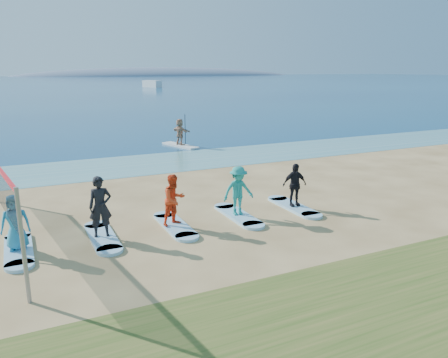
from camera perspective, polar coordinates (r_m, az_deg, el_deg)
name	(u,v)px	position (r m, az deg, el deg)	size (l,w,h in m)	color
ground	(250,229)	(13.45, 3.44, -6.47)	(600.00, 600.00, 0.00)	tan
shallow_water	(152,163)	(22.84, -9.41, 2.05)	(600.00, 600.00, 0.00)	teal
ocean	(30,83)	(171.16, -24.02, 11.43)	(600.00, 600.00, 0.00)	navy
island_ridge	(165,75)	(327.05, -7.77, 13.25)	(220.00, 56.00, 18.00)	slate
paddleboard	(180,146)	(27.61, -5.73, 4.37)	(0.70, 3.00, 0.12)	silver
paddleboarder	(180,132)	(27.47, -5.78, 6.16)	(1.50, 0.48, 1.62)	tan
boat_offshore_b	(152,87)	(118.76, -9.36, 11.74)	(2.03, 5.86, 1.75)	silver
surfboard_0	(19,250)	(12.99, -25.24, -8.43)	(0.70, 2.20, 0.09)	#8EC1DD
student_0	(15,222)	(12.72, -25.62, -5.12)	(0.73, 0.48, 1.50)	teal
surfboard_1	(103,237)	(13.13, -15.58, -7.32)	(0.70, 2.20, 0.09)	#8EC1DD
student_1	(100,207)	(12.83, -15.86, -3.49)	(0.64, 0.42, 1.75)	black
surfboard_2	(175,226)	(13.62, -6.43, -6.06)	(0.70, 2.20, 0.09)	#8EC1DD
student_2	(174,200)	(13.36, -6.53, -2.70)	(0.77, 0.60, 1.58)	red
surfboard_3	(238,216)	(14.44, 1.85, -4.79)	(0.70, 2.20, 0.09)	#8EC1DD
student_3	(238,191)	(14.18, 1.88, -1.53)	(1.04, 0.60, 1.62)	teal
surfboard_4	(294,207)	(15.52, 9.08, -3.59)	(0.70, 2.20, 0.09)	#8EC1DD
student_4	(295,185)	(15.30, 9.20, -0.75)	(0.88, 0.37, 1.51)	black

